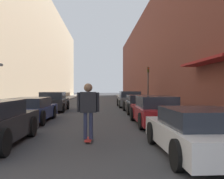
% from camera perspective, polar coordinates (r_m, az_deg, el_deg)
% --- Properties ---
extents(ground, '(125.92, 125.92, 0.00)m').
position_cam_1_polar(ground, '(24.31, -3.63, -3.58)').
color(ground, '#38383A').
extents(curb_strip_left, '(1.80, 57.24, 0.12)m').
position_cam_1_polar(curb_strip_left, '(30.47, -12.70, -2.68)').
color(curb_strip_left, '#A3A099').
rests_on(curb_strip_left, ground).
extents(curb_strip_right, '(1.80, 57.24, 0.12)m').
position_cam_1_polar(curb_strip_right, '(30.35, 5.80, -2.69)').
color(curb_strip_right, '#A3A099').
rests_on(curb_strip_right, ground).
extents(building_row_left, '(4.90, 57.24, 12.85)m').
position_cam_1_polar(building_row_left, '(31.42, -17.99, 9.05)').
color(building_row_left, tan).
rests_on(building_row_left, ground).
extents(building_row_right, '(4.90, 57.24, 11.22)m').
position_cam_1_polar(building_row_right, '(31.13, 11.13, 7.62)').
color(building_row_right, brown).
rests_on(building_row_right, ground).
extents(parked_car_left_1, '(1.87, 4.45, 1.19)m').
position_cam_1_polar(parked_car_left_1, '(12.87, -18.02, -4.45)').
color(parked_car_left_1, navy).
rests_on(parked_car_left_1, ground).
extents(parked_car_left_2, '(1.90, 4.10, 1.38)m').
position_cam_1_polar(parked_car_left_2, '(18.53, -13.24, -2.75)').
color(parked_car_left_2, '#232326').
rests_on(parked_car_left_2, ground).
extents(parked_car_right_0, '(2.02, 3.98, 1.16)m').
position_cam_1_polar(parked_car_right_0, '(6.62, 19.31, -9.13)').
color(parked_car_right_0, silver).
rests_on(parked_car_right_0, ground).
extents(parked_car_right_1, '(1.85, 4.48, 1.30)m').
position_cam_1_polar(parked_car_right_1, '(11.44, 9.77, -4.82)').
color(parked_car_right_1, maroon).
rests_on(parked_car_right_1, ground).
extents(parked_car_right_2, '(1.98, 4.45, 1.20)m').
position_cam_1_polar(parked_car_right_2, '(16.76, 6.38, -3.29)').
color(parked_car_right_2, '#232326').
rests_on(parked_car_right_2, ground).
extents(parked_car_right_3, '(2.01, 4.38, 1.38)m').
position_cam_1_polar(parked_car_right_3, '(21.92, 4.01, -2.26)').
color(parked_car_right_3, '#515459').
rests_on(parked_car_right_3, ground).
extents(skateboarder, '(0.69, 0.78, 1.80)m').
position_cam_1_polar(skateboarder, '(7.76, -5.48, -3.69)').
color(skateboarder, '#B2231E').
rests_on(skateboarder, ground).
extents(traffic_light, '(0.16, 0.22, 3.29)m').
position_cam_1_polar(traffic_light, '(21.06, 8.24, 1.72)').
color(traffic_light, '#2D2D2D').
rests_on(traffic_light, curb_strip_right).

